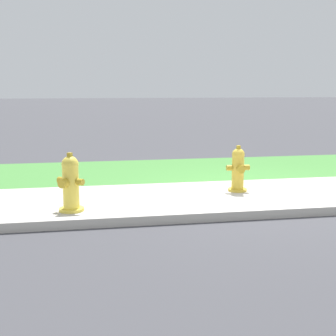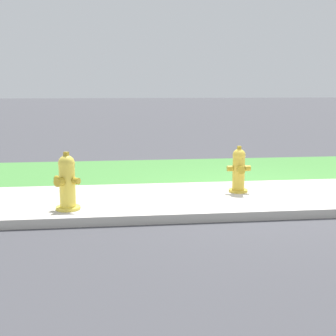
{
  "view_description": "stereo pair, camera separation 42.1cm",
  "coord_description": "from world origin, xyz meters",
  "views": [
    {
      "loc": [
        -2.71,
        -6.75,
        1.68
      ],
      "look_at": [
        -1.39,
        0.44,
        0.4
      ],
      "focal_mm": 50.0,
      "sensor_mm": 36.0,
      "label": 1
    },
    {
      "loc": [
        -2.3,
        -6.81,
        1.68
      ],
      "look_at": [
        -1.39,
        0.44,
        0.4
      ],
      "focal_mm": 50.0,
      "sensor_mm": 36.0,
      "label": 2
    }
  ],
  "objects": [
    {
      "name": "street_curb",
      "position": [
        0.0,
        -1.21,
        0.06
      ],
      "size": [
        18.0,
        0.16,
        0.12
      ],
      "primitive_type": "cube",
      "color": "#BCB7AD",
      "rests_on": "ground"
    },
    {
      "name": "sidewalk_pavement",
      "position": [
        0.0,
        0.0,
        0.01
      ],
      "size": [
        18.0,
        2.27,
        0.01
      ],
      "primitive_type": "cube",
      "color": "#BCB7AD",
      "rests_on": "ground"
    },
    {
      "name": "ground_plane",
      "position": [
        0.0,
        0.0,
        0.0
      ],
      "size": [
        120.0,
        120.0,
        0.0
      ],
      "primitive_type": "plane",
      "color": "#424247"
    },
    {
      "name": "grass_verge",
      "position": [
        0.0,
        2.47,
        0.0
      ],
      "size": [
        18.0,
        2.66,
        0.01
      ],
      "primitive_type": "cube",
      "color": "#47893D",
      "rests_on": "ground"
    },
    {
      "name": "fire_hydrant_far_end",
      "position": [
        -2.89,
        -0.45,
        0.39
      ],
      "size": [
        0.38,
        0.37,
        0.81
      ],
      "rotation": [
        0.0,
        0.0,
        2.54
      ],
      "color": "yellow",
      "rests_on": "ground"
    },
    {
      "name": "fire_hydrant_mid_block",
      "position": [
        -0.28,
        0.31,
        0.36
      ],
      "size": [
        0.38,
        0.35,
        0.75
      ],
      "rotation": [
        0.0,
        0.0,
        3.11
      ],
      "color": "gold",
      "rests_on": "ground"
    }
  ]
}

